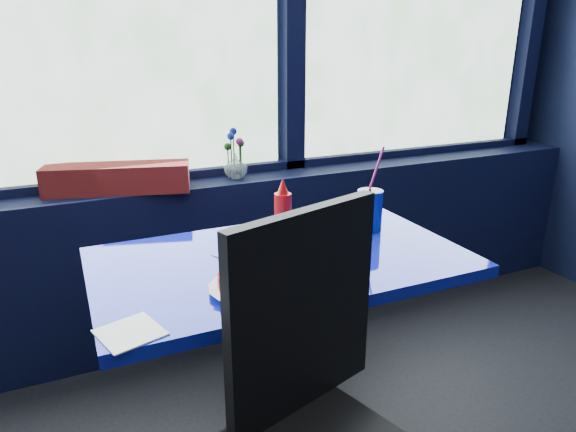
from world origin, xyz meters
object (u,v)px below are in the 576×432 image
object	(u,v)px
soda_cup	(370,209)
chair_near_back	(305,282)
ketchup_bottle	(283,213)
food_basket	(268,274)
planter_box	(118,178)
chair_near_front	(311,413)
flower_vase	(235,163)
near_table	(281,306)

from	to	relation	value
soda_cup	chair_near_back	bearing A→B (deg)	122.22
ketchup_bottle	food_basket	bearing A→B (deg)	-120.15
ketchup_bottle	soda_cup	xyz separation A→B (m)	(0.34, -0.03, -0.02)
planter_box	soda_cup	size ratio (longest dim) A/B	1.89
chair_near_front	ketchup_bottle	size ratio (longest dim) A/B	4.68
food_basket	soda_cup	xyz separation A→B (m)	(0.52, 0.29, 0.04)
flower_vase	planter_box	bearing A→B (deg)	-178.23
planter_box	chair_near_back	bearing A→B (deg)	-22.10
flower_vase	soda_cup	distance (m)	0.80
chair_near_back	ketchup_bottle	size ratio (longest dim) A/B	3.50
chair_near_front	flower_vase	bearing A→B (deg)	60.44
near_table	ketchup_bottle	size ratio (longest dim) A/B	5.31
chair_near_front	food_basket	size ratio (longest dim) A/B	2.97
near_table	food_basket	distance (m)	0.31
near_table	food_basket	bearing A→B (deg)	-122.82
near_table	soda_cup	size ratio (longest dim) A/B	3.74
chair_near_back	food_basket	distance (m)	0.72
chair_near_front	food_basket	bearing A→B (deg)	65.20
near_table	flower_vase	size ratio (longest dim) A/B	5.03
near_table	ketchup_bottle	bearing A→B (deg)	63.76
near_table	chair_near_back	distance (m)	0.44
ketchup_bottle	planter_box	bearing A→B (deg)	124.10
planter_box	soda_cup	bearing A→B (deg)	-27.25
food_basket	soda_cup	world-z (taller)	soda_cup
chair_near_back	planter_box	size ratio (longest dim) A/B	1.30
chair_near_front	soda_cup	xyz separation A→B (m)	(0.57, 0.66, 0.22)
chair_near_front	flower_vase	size ratio (longest dim) A/B	4.43
flower_vase	chair_near_back	bearing A→B (deg)	-76.76
chair_near_back	chair_near_front	bearing A→B (deg)	84.08
flower_vase	food_basket	world-z (taller)	flower_vase
planter_box	flower_vase	world-z (taller)	flower_vase
planter_box	food_basket	world-z (taller)	planter_box
chair_near_front	soda_cup	world-z (taller)	soda_cup
near_table	chair_near_front	world-z (taller)	chair_near_front
chair_near_front	planter_box	world-z (taller)	chair_near_front
near_table	chair_near_front	size ratio (longest dim) A/B	1.13
chair_near_front	flower_vase	xyz separation A→B (m)	(0.30, 1.41, 0.26)
soda_cup	planter_box	bearing A→B (deg)	137.82
chair_near_back	ketchup_bottle	bearing A→B (deg)	65.90
near_table	chair_near_front	xyz separation A→B (m)	(-0.17, -0.56, 0.04)
food_basket	near_table	bearing A→B (deg)	39.03
flower_vase	near_table	bearing A→B (deg)	-98.97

